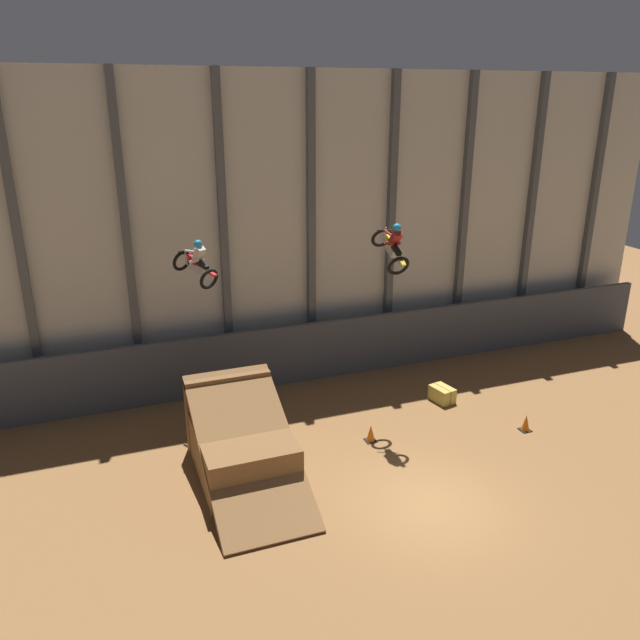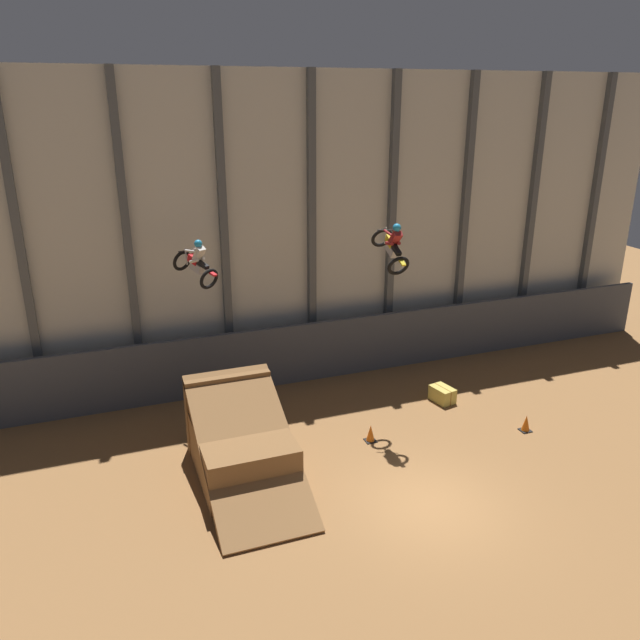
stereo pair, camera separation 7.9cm
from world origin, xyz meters
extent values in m
plane|color=olive|center=(0.00, 0.00, 0.00)|extent=(60.00, 60.00, 0.00)
cube|color=beige|center=(0.00, 9.81, 5.80)|extent=(32.00, 0.12, 11.60)
cube|color=#4C5156|center=(-10.13, 9.61, 5.80)|extent=(0.28, 0.28, 11.60)
cube|color=#4C5156|center=(-6.76, 9.61, 5.80)|extent=(0.28, 0.28, 11.60)
cube|color=#4C5156|center=(-3.38, 9.61, 5.80)|extent=(0.28, 0.28, 11.60)
cube|color=#4C5156|center=(0.00, 9.61, 5.80)|extent=(0.28, 0.28, 11.60)
cube|color=#4C5156|center=(3.38, 9.61, 5.80)|extent=(0.28, 0.28, 11.60)
cube|color=#4C5156|center=(6.76, 9.61, 5.80)|extent=(0.28, 0.28, 11.60)
cube|color=#4C5156|center=(10.13, 9.61, 5.80)|extent=(0.28, 0.28, 11.60)
cube|color=#4C5156|center=(13.51, 9.61, 5.80)|extent=(0.28, 0.28, 11.60)
cube|color=#474C56|center=(0.00, 8.80, 1.19)|extent=(31.36, 0.20, 2.37)
cube|color=brown|center=(-4.45, 3.39, 0.75)|extent=(2.63, 3.75, 1.49)
cube|color=brown|center=(-4.45, 5.01, 1.24)|extent=(2.68, 0.50, 2.49)
cube|color=olive|center=(-4.45, 2.58, 1.24)|extent=(2.68, 5.44, 2.67)
torus|color=black|center=(-5.14, 8.12, 5.45)|extent=(0.79, 0.62, 0.73)
torus|color=black|center=(-4.48, 6.95, 5.06)|extent=(0.79, 0.62, 0.73)
cube|color=#B7B7BC|center=(-4.77, 7.46, 5.36)|extent=(0.44, 0.59, 0.41)
cube|color=red|center=(-4.83, 7.56, 5.59)|extent=(0.41, 0.52, 0.35)
cube|color=black|center=(-4.64, 7.22, 5.50)|extent=(0.42, 0.58, 0.27)
cube|color=red|center=(-4.40, 6.80, 5.28)|extent=(0.30, 0.38, 0.16)
cylinder|color=#B7B7BC|center=(-5.03, 7.91, 5.63)|extent=(0.10, 0.13, 0.55)
cylinder|color=black|center=(-4.98, 7.82, 5.85)|extent=(0.65, 0.19, 0.04)
cube|color=silver|center=(-4.69, 7.32, 5.83)|extent=(0.45, 0.51, 0.52)
sphere|color=#2393CC|center=(-4.70, 7.32, 6.16)|extent=(0.38, 0.41, 0.32)
cylinder|color=silver|center=(-4.86, 7.37, 5.59)|extent=(0.31, 0.43, 0.24)
cylinder|color=silver|center=(-4.65, 7.49, 5.59)|extent=(0.31, 0.43, 0.24)
cylinder|color=silver|center=(-4.94, 7.44, 5.91)|extent=(0.33, 0.50, 0.12)
cylinder|color=silver|center=(-4.66, 7.59, 5.91)|extent=(0.33, 0.50, 0.12)
torus|color=black|center=(1.00, 5.57, 6.28)|extent=(0.73, 0.43, 0.70)
torus|color=black|center=(1.00, 4.33, 5.65)|extent=(0.73, 0.43, 0.70)
cube|color=#B7B7BC|center=(1.00, 4.85, 6.05)|extent=(0.18, 0.59, 0.49)
cube|color=yellow|center=(1.00, 4.91, 6.30)|extent=(0.20, 0.50, 0.41)
cube|color=black|center=(1.00, 4.54, 6.14)|extent=(0.16, 0.55, 0.36)
cube|color=yellow|center=(1.00, 4.12, 5.83)|extent=(0.14, 0.35, 0.22)
cylinder|color=#B7B7BC|center=(1.00, 5.30, 6.41)|extent=(0.06, 0.10, 0.55)
cylinder|color=black|center=(1.00, 5.16, 6.61)|extent=(0.60, 0.33, 0.04)
cube|color=maroon|center=(1.00, 4.60, 6.48)|extent=(0.28, 0.48, 0.48)
sphere|color=#2393CC|center=(1.00, 4.54, 6.81)|extent=(0.26, 0.35, 0.35)
cylinder|color=maroon|center=(0.88, 4.77, 6.28)|extent=(0.11, 0.43, 0.17)
cylinder|color=maroon|center=(1.12, 4.77, 6.28)|extent=(0.11, 0.43, 0.17)
cylinder|color=maroon|center=(0.84, 4.80, 6.61)|extent=(0.08, 0.53, 0.14)
cylinder|color=maroon|center=(1.16, 4.80, 6.61)|extent=(0.08, 0.53, 0.14)
cube|color=black|center=(-0.11, 3.64, 0.01)|extent=(0.36, 0.36, 0.03)
cone|color=orange|center=(-0.11, 3.64, 0.31)|extent=(0.28, 0.28, 0.55)
cube|color=black|center=(5.07, 2.43, 0.01)|extent=(0.36, 0.36, 0.03)
cone|color=orange|center=(5.07, 2.43, 0.31)|extent=(0.28, 0.28, 0.55)
cube|color=#CCB751|center=(3.56, 5.30, 0.28)|extent=(0.77, 1.00, 0.56)
cube|color=#996623|center=(3.56, 5.30, 0.28)|extent=(0.22, 0.90, 0.57)
camera|label=1|loc=(-7.93, -12.52, 10.63)|focal=35.00mm
camera|label=2|loc=(-7.85, -12.54, 10.63)|focal=35.00mm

